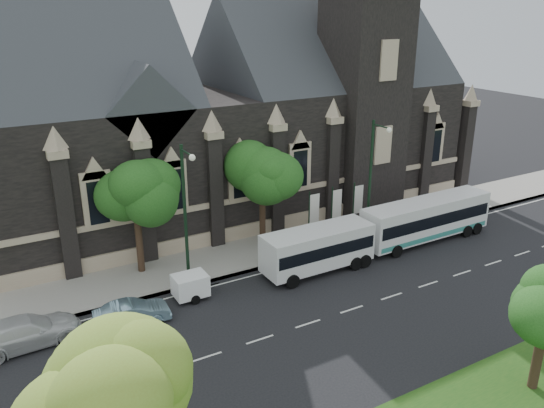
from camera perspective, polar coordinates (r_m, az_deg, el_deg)
ground at (r=30.80m, az=3.75°, el=-12.30°), size 160.00×160.00×0.00m
sidewalk at (r=38.01m, az=-4.21°, el=-5.54°), size 80.00×5.00×0.15m
museum at (r=45.64m, az=-3.80°, el=9.54°), size 40.00×17.70×29.90m
tree_park_near at (r=16.48m, az=-14.24°, el=-18.24°), size 4.42×4.42×8.56m
tree_walk_right at (r=38.35m, az=-0.90°, el=3.94°), size 4.08×4.08×7.80m
tree_walk_left at (r=35.09m, az=-13.86°, el=1.65°), size 3.91×3.91×7.64m
street_lamp_near at (r=39.44m, az=10.36°, el=2.99°), size 0.36×1.88×9.00m
street_lamp_mid at (r=32.57m, az=-8.91°, el=-0.60°), size 0.36×1.88×9.00m
banner_flag_left at (r=39.60m, az=4.22°, el=-0.83°), size 0.90×0.10×4.00m
banner_flag_center at (r=40.69m, az=6.56°, el=-0.33°), size 0.90×0.10×4.00m
banner_flag_right at (r=41.85m, az=8.77°, el=0.15°), size 0.90×0.10×4.00m
tour_coach at (r=41.61m, az=15.73°, el=-1.49°), size 10.77×2.60×3.14m
shuttle_bus at (r=35.69m, az=4.79°, el=-4.49°), size 7.53×2.66×2.90m
box_trailer at (r=33.05m, az=-8.47°, el=-8.35°), size 2.85×1.67×1.52m
sedan at (r=31.32m, az=-14.33°, el=-10.93°), size 4.17×1.77×1.34m
car_far_white at (r=31.25m, az=-24.21°, el=-12.01°), size 5.58×2.53×1.58m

